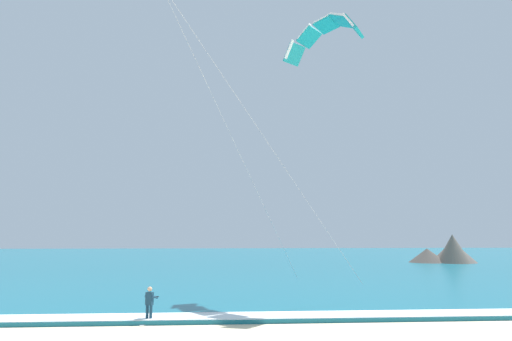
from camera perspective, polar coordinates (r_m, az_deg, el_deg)
sea at (r=81.41m, az=-6.63°, el=-11.27°), size 200.00×120.00×0.20m
surf_foam at (r=22.85m, az=-13.67°, el=-18.02°), size 200.00×1.91×0.04m
surfboard at (r=22.39m, az=-13.81°, el=-18.72°), size 0.94×1.46×0.09m
kitesurfer at (r=22.26m, az=-13.70°, el=-16.40°), size 0.65×0.64×1.69m
kite_primary at (r=32.89m, az=8.73°, el=17.26°), size 12.70×9.67×18.23m
headland_right at (r=71.24m, az=23.63°, el=-9.74°), size 10.14×7.22×4.32m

